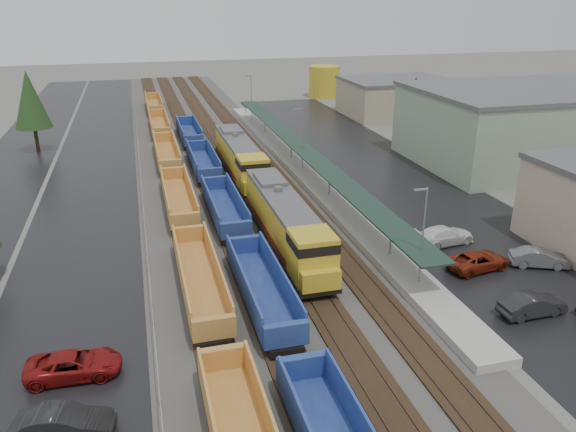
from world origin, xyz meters
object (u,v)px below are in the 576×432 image
parked_car_west_b (63,424)px  parked_car_east_c (444,236)px  well_string_yellow (178,198)px  parked_car_east_e (539,258)px  parked_car_east_b (478,261)px  locomotive_lead (287,223)px  well_string_blue (240,242)px  locomotive_trail (240,158)px  parked_car_west_c (74,365)px  parked_car_east_a (532,305)px  storage_tank (324,82)px

parked_car_west_b → parked_car_east_c: 33.64m
well_string_yellow → parked_car_east_e: well_string_yellow is taller
parked_car_west_b → parked_car_east_c: (29.73, 15.75, 0.01)m
parked_car_east_b → parked_car_east_e: size_ratio=1.16×
parked_car_east_c → locomotive_lead: bearing=71.4°
well_string_blue → locomotive_trail: bearing=79.2°
parked_car_west_c → parked_car_east_c: bearing=-67.6°
locomotive_trail → parked_car_east_a: size_ratio=4.39×
locomotive_lead → parked_car_east_b: locomotive_lead is taller
storage_tank → parked_car_west_b: (-43.86, -90.55, -2.44)m
locomotive_trail → parked_car_east_e: size_ratio=4.55×
well_string_yellow → parked_car_east_a: 34.23m
well_string_yellow → parked_car_east_a: well_string_yellow is taller
well_string_yellow → storage_tank: storage_tank is taller
parked_car_east_a → parked_car_east_c: (0.23, 12.04, 0.03)m
well_string_yellow → locomotive_lead: bearing=-57.0°
locomotive_lead → well_string_yellow: 14.73m
locomotive_lead → well_string_blue: (-4.00, -0.01, -1.24)m
well_string_yellow → parked_car_east_b: 29.34m
storage_tank → parked_car_west_b: bearing=-115.8°
storage_tank → parked_car_east_c: (-14.13, -74.80, -2.43)m
locomotive_trail → parked_car_east_c: size_ratio=3.71×
parked_car_west_b → well_string_yellow: bearing=-5.0°
parked_car_east_a → parked_car_east_c: size_ratio=0.85×
parked_car_west_c → parked_car_east_a: parked_car_east_a is taller
parked_car_east_c → parked_car_east_e: parked_car_east_c is taller
well_string_blue → parked_car_west_b: size_ratio=20.07×
parked_car_west_c → locomotive_lead: bearing=-48.1°
well_string_blue → parked_car_east_b: well_string_blue is taller
well_string_blue → parked_car_west_b: bearing=-123.8°
well_string_blue → parked_car_west_b: 21.87m
parked_car_east_e → locomotive_lead: bearing=88.3°
storage_tank → parked_car_east_e: storage_tank is taller
locomotive_lead → storage_tank: storage_tank is taller
parked_car_east_b → parked_car_east_a: bearing=168.5°
storage_tank → parked_car_east_c: bearing=-100.7°
well_string_yellow → parked_car_west_b: size_ratio=25.65×
parked_car_west_c → parked_car_east_e: size_ratio=1.18×
parked_car_east_e → well_string_yellow: bearing=74.6°
locomotive_trail → parked_car_east_b: size_ratio=3.92×
well_string_blue → parked_car_east_c: bearing=-7.8°
well_string_blue → parked_car_east_e: (22.65, -8.29, -0.48)m
locomotive_lead → parked_car_east_c: locomotive_lead is taller
well_string_yellow → parked_car_east_c: 26.11m
locomotive_lead → parked_car_west_c: locomotive_lead is taller
parked_car_east_e → storage_tank: bearing=15.9°
parked_car_east_c → parked_car_east_b: bearing=172.9°
well_string_blue → parked_car_east_a: bearing=-39.8°
well_string_blue → storage_tank: (31.69, 72.38, 2.01)m
well_string_yellow → parked_car_west_b: 31.56m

